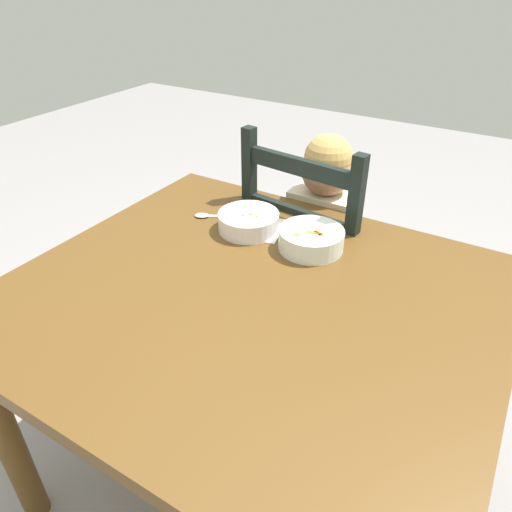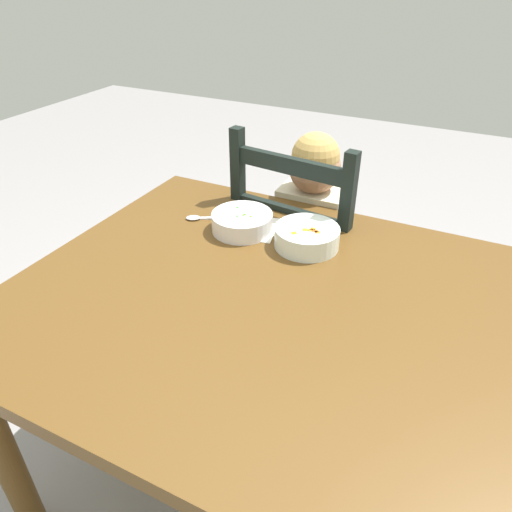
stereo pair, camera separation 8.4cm
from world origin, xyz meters
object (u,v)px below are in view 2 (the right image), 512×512
at_px(bowl_of_carrots, 307,236).
at_px(child_figure, 308,227).
at_px(spoon, 200,218).
at_px(dining_table, 254,325).
at_px(bowl_of_peas, 242,222).
at_px(dining_chair, 304,267).

bearing_deg(bowl_of_carrots, child_figure, 108.87).
relative_size(bowl_of_carrots, spoon, 1.38).
relative_size(dining_table, spoon, 8.85).
xyz_separation_m(child_figure, bowl_of_carrots, (0.10, -0.29, 0.14)).
xyz_separation_m(bowl_of_carrots, spoon, (-0.35, 0.00, -0.03)).
height_order(bowl_of_peas, bowl_of_carrots, bowl_of_carrots).
bearing_deg(bowl_of_carrots, spoon, 179.31).
bearing_deg(dining_table, bowl_of_carrots, 82.33).
relative_size(child_figure, spoon, 7.33).
distance_m(dining_chair, bowl_of_peas, 0.44).
height_order(child_figure, bowl_of_carrots, child_figure).
bearing_deg(dining_chair, bowl_of_carrots, -70.23).
bearing_deg(spoon, child_figure, 49.32).
xyz_separation_m(bowl_of_peas, spoon, (-0.15, 0.00, -0.02)).
bearing_deg(child_figure, dining_chair, 150.69).
bearing_deg(child_figure, bowl_of_carrots, -71.13).
distance_m(dining_table, child_figure, 0.55).
relative_size(dining_table, child_figure, 1.21).
relative_size(child_figure, bowl_of_carrots, 5.33).
distance_m(bowl_of_peas, spoon, 0.15).
bearing_deg(dining_table, dining_chair, 97.46).
relative_size(bowl_of_peas, spoon, 1.37).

